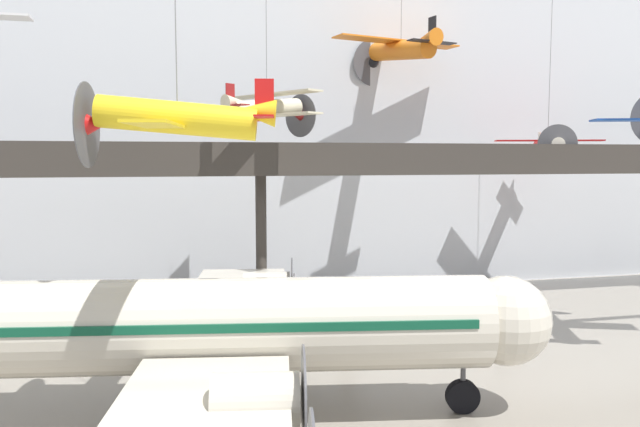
{
  "coord_description": "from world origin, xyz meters",
  "views": [
    {
      "loc": [
        -5.58,
        -14.58,
        9.82
      ],
      "look_at": [
        0.2,
        9.48,
        7.61
      ],
      "focal_mm": 35.0,
      "sensor_mm": 36.0,
      "label": 1
    }
  ],
  "objects": [
    {
      "name": "hangar_back_wall",
      "position": [
        0.0,
        31.36,
        13.56
      ],
      "size": [
        140.0,
        3.0,
        27.11
      ],
      "color": "silver",
      "rests_on": "ground"
    },
    {
      "name": "suspended_plane_yellow_lowwing",
      "position": [
        -5.29,
        7.91,
        11.19
      ],
      "size": [
        6.96,
        8.45,
        11.88
      ],
      "rotation": [
        0.0,
        0.0,
        2.97
      ],
      "color": "yellow"
    },
    {
      "name": "mezzanine_walkway",
      "position": [
        0.0,
        23.79,
        9.06
      ],
      "size": [
        110.0,
        3.2,
        10.75
      ],
      "color": "#38332D",
      "rests_on": "ground"
    },
    {
      "name": "airliner_silver_main",
      "position": [
        -4.73,
        8.5,
        3.57
      ],
      "size": [
        27.24,
        31.31,
        10.28
      ],
      "rotation": [
        0.0,
        0.0,
        -0.17
      ],
      "color": "beige",
      "rests_on": "ground"
    },
    {
      "name": "suspended_plane_cream_biplane",
      "position": [
        0.0,
        21.81,
        12.74
      ],
      "size": [
        6.24,
        6.85,
        10.33
      ],
      "rotation": [
        0.0,
        0.0,
        0.57
      ],
      "color": "beige"
    },
    {
      "name": "suspended_plane_red_highwing",
      "position": [
        20.94,
        25.49,
        10.65
      ],
      "size": [
        7.38,
        6.33,
        11.87
      ],
      "rotation": [
        0.0,
        0.0,
        4.36
      ],
      "color": "red"
    },
    {
      "name": "suspended_plane_orange_highwing",
      "position": [
        10.01,
        26.47,
        17.26
      ],
      "size": [
        9.67,
        8.03,
        6.49
      ],
      "rotation": [
        0.0,
        0.0,
        1.81
      ],
      "color": "orange"
    }
  ]
}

